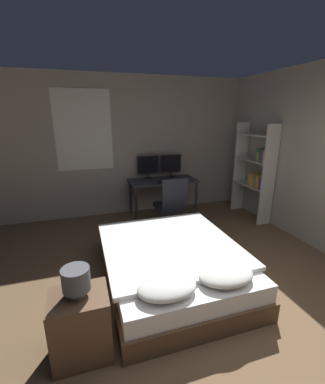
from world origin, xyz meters
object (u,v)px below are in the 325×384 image
(monitor_left, at_px, (148,166))
(bookshelf, at_px, (257,169))
(bed, at_px, (172,264))
(keyboard, at_px, (166,182))
(bedside_lamp, at_px, (76,279))
(desk, at_px, (163,184))
(monitor_right, at_px, (171,164))
(computer_mouse, at_px, (180,181))
(nightstand, at_px, (81,325))
(office_chair, at_px, (171,209))

(monitor_left, height_order, bookshelf, bookshelf)
(bed, xyz_separation_m, keyboard, (0.58, 1.95, 0.50))
(bedside_lamp, xyz_separation_m, desk, (1.64, 2.87, -0.10))
(monitor_right, distance_m, computer_mouse, 0.50)
(monitor_right, xyz_separation_m, keyboard, (-0.24, -0.44, -0.25))
(desk, bearing_deg, bed, -104.98)
(bedside_lamp, bearing_deg, nightstand, 0.00)
(bed, xyz_separation_m, monitor_left, (0.34, 2.39, 0.75))
(bedside_lamp, relative_size, monitor_left, 0.54)
(nightstand, relative_size, monitor_left, 1.26)
(desk, distance_m, bookshelf, 1.82)
(nightstand, relative_size, keyboard, 1.63)
(bed, distance_m, desk, 2.28)
(desk, relative_size, computer_mouse, 18.96)
(keyboard, xyz_separation_m, bookshelf, (1.63, -0.51, 0.25))
(desk, distance_m, office_chair, 0.79)
(monitor_right, relative_size, computer_mouse, 6.55)
(monitor_right, bearing_deg, bedside_lamp, -121.32)
(bed, height_order, desk, desk)
(monitor_left, bearing_deg, monitor_right, 0.00)
(bed, xyz_separation_m, monitor_right, (0.82, 2.39, 0.75))
(bedside_lamp, height_order, computer_mouse, bedside_lamp)
(desk, relative_size, bookshelf, 0.73)
(monitor_right, height_order, office_chair, monitor_right)
(bedside_lamp, distance_m, monitor_right, 3.62)
(bed, relative_size, monitor_right, 4.19)
(bed, distance_m, monitor_left, 2.53)
(bedside_lamp, height_order, keyboard, bedside_lamp)
(desk, distance_m, computer_mouse, 0.36)
(bed, bearing_deg, monitor_left, 81.90)
(nightstand, bearing_deg, desk, 60.26)
(bedside_lamp, bearing_deg, bookshelf, 33.25)
(monitor_left, relative_size, keyboard, 1.29)
(bedside_lamp, xyz_separation_m, office_chair, (1.56, 2.13, -0.35))
(desk, relative_size, monitor_right, 2.89)
(monitor_left, relative_size, monitor_right, 1.00)
(nightstand, distance_m, bookshelf, 3.96)
(monitor_right, relative_size, office_chair, 0.48)
(computer_mouse, bearing_deg, bookshelf, -20.54)
(bedside_lamp, relative_size, desk, 0.19)
(desk, bearing_deg, monitor_right, 42.48)
(nightstand, distance_m, bedside_lamp, 0.44)
(nightstand, height_order, desk, desk)
(monitor_left, bearing_deg, bed, -98.10)
(computer_mouse, bearing_deg, bedside_lamp, -125.71)
(monitor_right, height_order, bookshelf, bookshelf)
(monitor_left, relative_size, computer_mouse, 6.55)
(nightstand, bearing_deg, keyboard, 58.28)
(bed, distance_m, nightstand, 1.27)
(monitor_left, distance_m, office_chair, 1.14)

